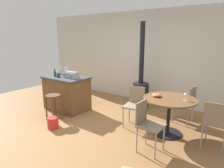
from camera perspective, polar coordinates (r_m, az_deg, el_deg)
ground_plane at (r=4.40m, az=-5.62°, el=-12.68°), size 8.80×8.80×0.00m
back_wall at (r=6.06m, az=9.98°, el=7.67°), size 8.00×0.10×2.70m
kitchen_island at (r=5.50m, az=-12.88°, el=-2.54°), size 1.19×0.79×0.91m
wooden_stool at (r=4.88m, az=-16.50°, el=-4.83°), size 0.34×0.34×0.61m
dining_table at (r=4.11m, az=16.15°, el=-6.33°), size 1.04×1.04×0.76m
folding_chair_near at (r=3.47m, az=10.16°, el=-10.78°), size 0.41×0.41×0.87m
folding_chair_far at (r=3.86m, az=27.74°, el=-9.49°), size 0.41×0.41×0.88m
folding_chair_left at (r=4.80m, az=20.76°, el=-4.74°), size 0.43×0.43×0.86m
folding_chair_right at (r=4.40m, az=6.61°, el=-5.48°), size 0.45×0.45×0.87m
wood_stove at (r=5.50m, az=8.25°, el=-1.24°), size 0.44×0.45×2.33m
toolbox at (r=5.17m, az=-11.64°, el=2.57°), size 0.40×0.21×0.17m
bottle_0 at (r=5.69m, az=-13.58°, el=3.41°), size 0.07×0.07×0.20m
bottle_1 at (r=5.85m, az=-14.76°, el=3.87°), size 0.08×0.08×0.27m
bottle_2 at (r=5.54m, az=-12.85°, el=3.60°), size 0.08×0.08×0.30m
bottle_3 at (r=5.48m, az=-16.12°, el=2.98°), size 0.06×0.06×0.22m
cup_0 at (r=5.38m, az=-15.16°, el=2.52°), size 0.12×0.08×0.11m
cup_1 at (r=5.46m, az=-10.62°, el=2.82°), size 0.12×0.08×0.09m
cup_2 at (r=5.73m, az=-15.81°, el=3.10°), size 0.12×0.09×0.11m
wine_glass at (r=3.99m, az=20.46°, el=-2.98°), size 0.07×0.07×0.14m
serving_bowl at (r=4.09m, az=12.72°, el=-3.12°), size 0.18×0.18×0.07m
plastic_bucket at (r=4.54m, az=-16.66°, el=-10.64°), size 0.24×0.24×0.25m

